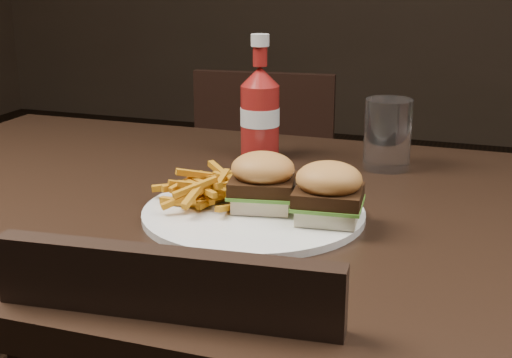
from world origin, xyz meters
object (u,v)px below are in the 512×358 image
(plate, at_px, (254,213))
(tumbler, at_px, (388,135))
(ketchup_bottle, at_px, (260,124))
(dining_table, at_px, (209,210))
(chair_far, at_px, (276,204))

(plate, xyz_separation_m, tumbler, (0.13, 0.29, 0.05))
(plate, bearing_deg, ketchup_bottle, 107.04)
(dining_table, distance_m, tumbler, 0.33)
(plate, relative_size, tumbler, 2.49)
(chair_far, height_order, tumbler, tumbler)
(plate, relative_size, ketchup_bottle, 2.26)
(dining_table, relative_size, ketchup_bottle, 9.11)
(tumbler, bearing_deg, dining_table, -133.05)
(ketchup_bottle, distance_m, tumbler, 0.22)
(chair_far, distance_m, plate, 1.02)
(dining_table, xyz_separation_m, plate, (0.09, -0.06, 0.03))
(ketchup_bottle, relative_size, tumbler, 1.10)
(dining_table, relative_size, plate, 4.03)
(chair_far, relative_size, tumbler, 3.04)
(chair_far, height_order, plate, plate)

